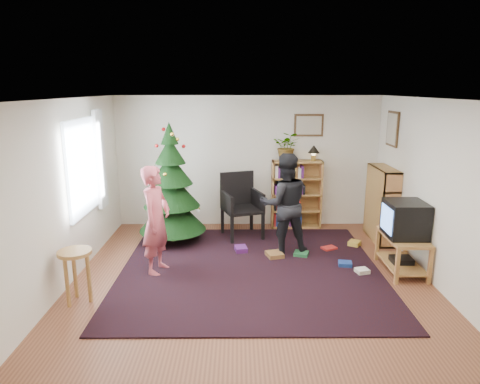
{
  "coord_description": "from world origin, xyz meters",
  "views": [
    {
      "loc": [
        -0.19,
        -5.61,
        2.64
      ],
      "look_at": [
        -0.15,
        0.68,
        1.1
      ],
      "focal_mm": 32.0,
      "sensor_mm": 36.0,
      "label": 1
    }
  ],
  "objects_px": {
    "crt_tv": "(405,219)",
    "person_standing": "(156,220)",
    "bookshelf_back": "(296,193)",
    "stool": "(75,262)",
    "potted_plant": "(287,146)",
    "picture_right": "(393,129)",
    "christmas_tree": "(172,194)",
    "table_lamp": "(314,150)",
    "bookshelf_right": "(382,203)",
    "picture_back": "(309,125)",
    "tv_stand": "(402,250)",
    "armchair": "(242,202)",
    "person_by_chair": "(285,204)"
  },
  "relations": [
    {
      "from": "bookshelf_right",
      "to": "stool",
      "type": "height_order",
      "value": "bookshelf_right"
    },
    {
      "from": "person_standing",
      "to": "picture_right",
      "type": "bearing_deg",
      "value": -53.86
    },
    {
      "from": "potted_plant",
      "to": "person_standing",
      "type": "bearing_deg",
      "value": -135.02
    },
    {
      "from": "tv_stand",
      "to": "picture_right",
      "type": "bearing_deg",
      "value": 80.41
    },
    {
      "from": "christmas_tree",
      "to": "table_lamp",
      "type": "relative_size",
      "value": 7.11
    },
    {
      "from": "christmas_tree",
      "to": "tv_stand",
      "type": "relative_size",
      "value": 2.27
    },
    {
      "from": "bookshelf_back",
      "to": "crt_tv",
      "type": "relative_size",
      "value": 2.23
    },
    {
      "from": "potted_plant",
      "to": "picture_right",
      "type": "bearing_deg",
      "value": -18.78
    },
    {
      "from": "potted_plant",
      "to": "crt_tv",
      "type": "bearing_deg",
      "value": -54.87
    },
    {
      "from": "bookshelf_right",
      "to": "crt_tv",
      "type": "height_order",
      "value": "bookshelf_right"
    },
    {
      "from": "christmas_tree",
      "to": "bookshelf_back",
      "type": "distance_m",
      "value": 2.42
    },
    {
      "from": "christmas_tree",
      "to": "crt_tv",
      "type": "relative_size",
      "value": 3.59
    },
    {
      "from": "picture_back",
      "to": "crt_tv",
      "type": "xyz_separation_m",
      "value": [
        1.07,
        -2.23,
        -1.15
      ]
    },
    {
      "from": "bookshelf_right",
      "to": "stool",
      "type": "distance_m",
      "value": 5.08
    },
    {
      "from": "bookshelf_right",
      "to": "person_standing",
      "type": "xyz_separation_m",
      "value": [
        -3.7,
        -1.37,
        0.13
      ]
    },
    {
      "from": "armchair",
      "to": "potted_plant",
      "type": "xyz_separation_m",
      "value": [
        0.85,
        0.48,
        0.94
      ]
    },
    {
      "from": "tv_stand",
      "to": "potted_plant",
      "type": "height_order",
      "value": "potted_plant"
    },
    {
      "from": "picture_right",
      "to": "table_lamp",
      "type": "distance_m",
      "value": 1.44
    },
    {
      "from": "stool",
      "to": "person_by_chair",
      "type": "relative_size",
      "value": 0.42
    },
    {
      "from": "picture_back",
      "to": "christmas_tree",
      "type": "xyz_separation_m",
      "value": [
        -2.47,
        -0.97,
        -1.08
      ]
    },
    {
      "from": "picture_back",
      "to": "bookshelf_back",
      "type": "distance_m",
      "value": 1.31
    },
    {
      "from": "picture_right",
      "to": "tv_stand",
      "type": "xyz_separation_m",
      "value": [
        -0.26,
        -1.51,
        -1.62
      ]
    },
    {
      "from": "bookshelf_back",
      "to": "stool",
      "type": "height_order",
      "value": "bookshelf_back"
    },
    {
      "from": "crt_tv",
      "to": "potted_plant",
      "type": "height_order",
      "value": "potted_plant"
    },
    {
      "from": "picture_back",
      "to": "table_lamp",
      "type": "relative_size",
      "value": 1.87
    },
    {
      "from": "picture_back",
      "to": "tv_stand",
      "type": "height_order",
      "value": "picture_back"
    },
    {
      "from": "picture_back",
      "to": "christmas_tree",
      "type": "relative_size",
      "value": 0.26
    },
    {
      "from": "crt_tv",
      "to": "stool",
      "type": "xyz_separation_m",
      "value": [
        -4.42,
        -0.9,
        -0.27
      ]
    },
    {
      "from": "tv_stand",
      "to": "stool",
      "type": "distance_m",
      "value": 4.52
    },
    {
      "from": "stool",
      "to": "person_standing",
      "type": "xyz_separation_m",
      "value": [
        0.84,
        0.91,
        0.26
      ]
    },
    {
      "from": "bookshelf_back",
      "to": "bookshelf_right",
      "type": "xyz_separation_m",
      "value": [
        1.4,
        -0.73,
        0.0
      ]
    },
    {
      "from": "picture_right",
      "to": "bookshelf_back",
      "type": "relative_size",
      "value": 0.46
    },
    {
      "from": "bookshelf_back",
      "to": "armchair",
      "type": "distance_m",
      "value": 1.15
    },
    {
      "from": "person_standing",
      "to": "picture_back",
      "type": "bearing_deg",
      "value": -33.64
    },
    {
      "from": "picture_back",
      "to": "crt_tv",
      "type": "relative_size",
      "value": 0.94
    },
    {
      "from": "picture_back",
      "to": "potted_plant",
      "type": "relative_size",
      "value": 1.02
    },
    {
      "from": "crt_tv",
      "to": "person_standing",
      "type": "bearing_deg",
      "value": 179.91
    },
    {
      "from": "picture_back",
      "to": "person_by_chair",
      "type": "bearing_deg",
      "value": -111.55
    },
    {
      "from": "bookshelf_right",
      "to": "crt_tv",
      "type": "xyz_separation_m",
      "value": [
        -0.12,
        -1.37,
        0.14
      ]
    },
    {
      "from": "bookshelf_back",
      "to": "picture_right",
      "type": "bearing_deg",
      "value": -21.02
    },
    {
      "from": "picture_back",
      "to": "armchair",
      "type": "relative_size",
      "value": 0.48
    },
    {
      "from": "bookshelf_back",
      "to": "crt_tv",
      "type": "bearing_deg",
      "value": -58.68
    },
    {
      "from": "crt_tv",
      "to": "person_by_chair",
      "type": "xyz_separation_m",
      "value": [
        -1.65,
        0.75,
        0.02
      ]
    },
    {
      "from": "picture_right",
      "to": "armchair",
      "type": "xyz_separation_m",
      "value": [
        -2.58,
        0.11,
        -1.32
      ]
    },
    {
      "from": "picture_back",
      "to": "table_lamp",
      "type": "bearing_deg",
      "value": -56.43
    },
    {
      "from": "stool",
      "to": "bookshelf_right",
      "type": "bearing_deg",
      "value": 26.64
    },
    {
      "from": "person_by_chair",
      "to": "picture_back",
      "type": "bearing_deg",
      "value": -118.47
    },
    {
      "from": "picture_back",
      "to": "table_lamp",
      "type": "distance_m",
      "value": 0.48
    },
    {
      "from": "picture_back",
      "to": "armchair",
      "type": "bearing_deg",
      "value": -154.0
    },
    {
      "from": "potted_plant",
      "to": "table_lamp",
      "type": "height_order",
      "value": "potted_plant"
    }
  ]
}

